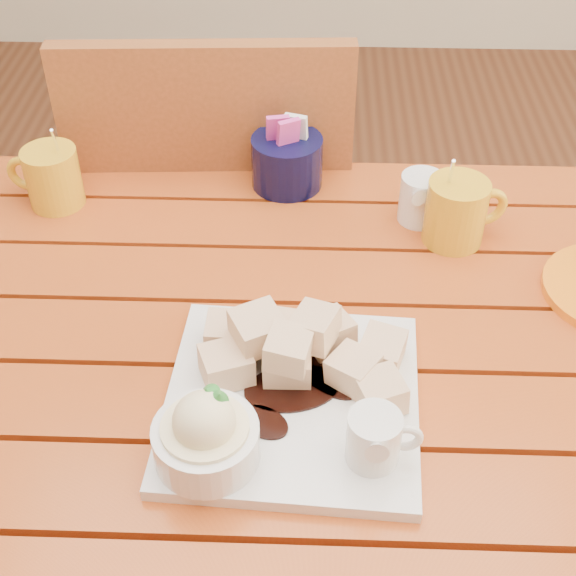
{
  "coord_description": "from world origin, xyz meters",
  "views": [
    {
      "loc": [
        0.02,
        -0.71,
        1.44
      ],
      "look_at": [
        -0.01,
        0.01,
        0.82
      ],
      "focal_mm": 50.0,
      "sensor_mm": 36.0,
      "label": 1
    }
  ],
  "objects_px": {
    "dessert_plate": "(277,396)",
    "chair_far": "(220,230)",
    "table": "(295,392)",
    "coffee_mug_left": "(51,176)",
    "coffee_mug_right": "(458,211)"
  },
  "relations": [
    {
      "from": "coffee_mug_left",
      "to": "chair_far",
      "type": "distance_m",
      "value": 0.4
    },
    {
      "from": "dessert_plate",
      "to": "coffee_mug_left",
      "type": "bearing_deg",
      "value": 131.02
    },
    {
      "from": "table",
      "to": "coffee_mug_right",
      "type": "relative_size",
      "value": 8.53
    },
    {
      "from": "table",
      "to": "coffee_mug_left",
      "type": "xyz_separation_m",
      "value": [
        -0.36,
        0.27,
        0.15
      ]
    },
    {
      "from": "coffee_mug_left",
      "to": "chair_far",
      "type": "relative_size",
      "value": 0.14
    },
    {
      "from": "dessert_plate",
      "to": "chair_far",
      "type": "xyz_separation_m",
      "value": [
        -0.14,
        0.63,
        -0.25
      ]
    },
    {
      "from": "coffee_mug_right",
      "to": "chair_far",
      "type": "xyz_separation_m",
      "value": [
        -0.37,
        0.29,
        -0.26
      ]
    },
    {
      "from": "coffee_mug_right",
      "to": "coffee_mug_left",
      "type": "bearing_deg",
      "value": 156.3
    },
    {
      "from": "table",
      "to": "coffee_mug_right",
      "type": "height_order",
      "value": "coffee_mug_right"
    },
    {
      "from": "coffee_mug_right",
      "to": "table",
      "type": "bearing_deg",
      "value": -154.23
    },
    {
      "from": "table",
      "to": "chair_far",
      "type": "xyz_separation_m",
      "value": [
        -0.15,
        0.49,
        -0.11
      ]
    },
    {
      "from": "table",
      "to": "coffee_mug_right",
      "type": "bearing_deg",
      "value": 42.64
    },
    {
      "from": "coffee_mug_left",
      "to": "coffee_mug_right",
      "type": "relative_size",
      "value": 0.95
    },
    {
      "from": "coffee_mug_right",
      "to": "dessert_plate",
      "type": "bearing_deg",
      "value": -142.12
    },
    {
      "from": "table",
      "to": "coffee_mug_left",
      "type": "bearing_deg",
      "value": 143.49
    }
  ]
}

